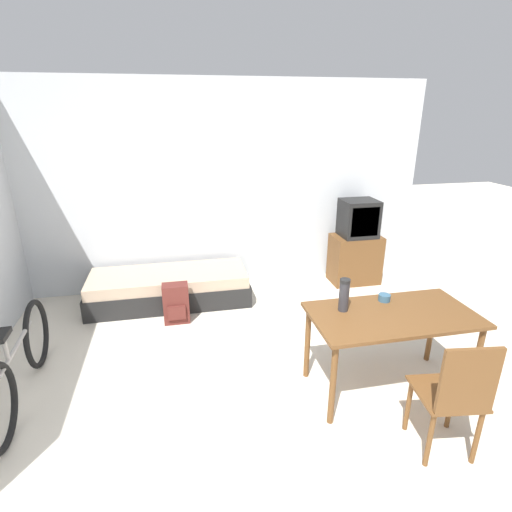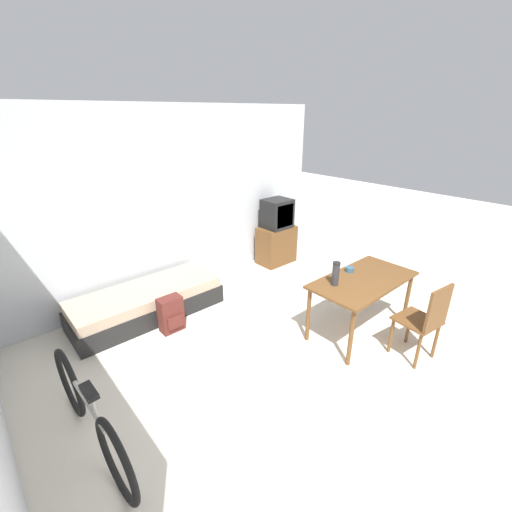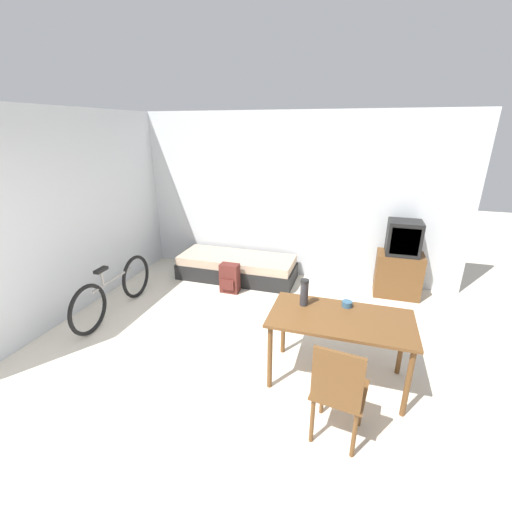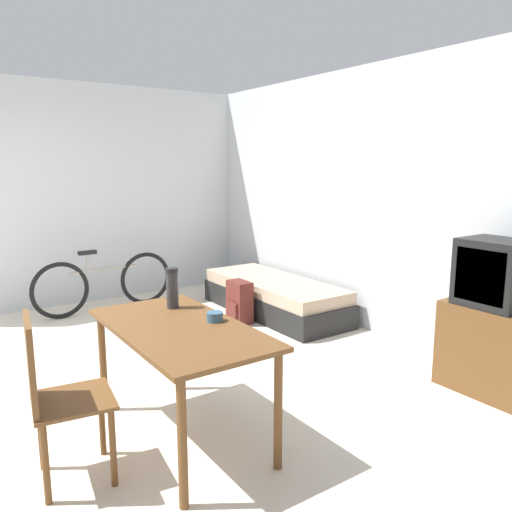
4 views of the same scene
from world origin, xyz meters
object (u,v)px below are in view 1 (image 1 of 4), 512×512
at_px(backpack, 176,304).
at_px(daybed, 170,288).
at_px(dining_table, 392,323).
at_px(wooden_chair, 456,394).
at_px(bicycle, 20,365).
at_px(mate_bowl, 384,298).
at_px(thermos_flask, 344,294).
at_px(tv, 356,246).

bearing_deg(backpack, daybed, 97.86).
distance_m(dining_table, wooden_chair, 0.78).
bearing_deg(wooden_chair, bicycle, 157.89).
bearing_deg(backpack, wooden_chair, -52.09).
height_order(daybed, wooden_chair, wooden_chair).
relative_size(bicycle, backpack, 3.61).
xyz_separation_m(bicycle, mate_bowl, (3.09, -0.27, 0.43)).
relative_size(wooden_chair, thermos_flask, 3.36).
xyz_separation_m(daybed, tv, (2.57, 0.13, 0.34)).
relative_size(bicycle, thermos_flask, 5.95).
relative_size(wooden_chair, backpack, 2.04).
height_order(tv, wooden_chair, tv).
bearing_deg(thermos_flask, wooden_chair, -64.35).
distance_m(thermos_flask, backpack, 2.09).
distance_m(daybed, bicycle, 2.01).
xyz_separation_m(wooden_chair, thermos_flask, (-0.43, 0.90, 0.36)).
distance_m(tv, thermos_flask, 2.40).
relative_size(daybed, dining_table, 1.45).
relative_size(daybed, thermos_flask, 7.01).
bearing_deg(wooden_chair, daybed, 123.42).
distance_m(tv, dining_table, 2.35).
relative_size(tv, wooden_chair, 1.24).
height_order(dining_table, thermos_flask, thermos_flask).
xyz_separation_m(daybed, mate_bowl, (1.88, -1.87, 0.57)).
distance_m(bicycle, backpack, 1.68).
bearing_deg(tv, mate_bowl, -108.99).
bearing_deg(wooden_chair, backpack, 127.91).
xyz_separation_m(thermos_flask, backpack, (-1.38, 1.43, -0.66)).
bearing_deg(mate_bowl, tv, 71.01).
xyz_separation_m(daybed, backpack, (0.07, -0.53, 0.03)).
distance_m(mate_bowl, backpack, 2.31).
bearing_deg(wooden_chair, thermos_flask, 115.65).
relative_size(dining_table, wooden_chair, 1.44).
bearing_deg(dining_table, mate_bowl, 79.89).
bearing_deg(dining_table, tv, 71.88).
bearing_deg(wooden_chair, tv, 77.17).
bearing_deg(dining_table, thermos_flask, 160.46).
relative_size(thermos_flask, mate_bowl, 2.72).
xyz_separation_m(dining_table, mate_bowl, (0.04, 0.23, 0.12)).
height_order(tv, mate_bowl, tv).
relative_size(bicycle, mate_bowl, 16.21).
distance_m(bicycle, mate_bowl, 3.14).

